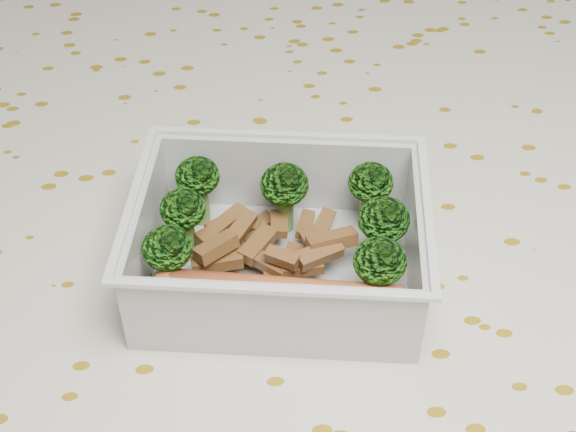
{
  "coord_description": "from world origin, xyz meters",
  "views": [
    {
      "loc": [
        -0.02,
        -0.33,
        1.09
      ],
      "look_at": [
        0.01,
        0.0,
        0.78
      ],
      "focal_mm": 50.0,
      "sensor_mm": 36.0,
      "label": 1
    }
  ],
  "objects": [
    {
      "name": "broccoli_florets",
      "position": [
        0.0,
        -0.01,
        0.79
      ],
      "size": [
        0.14,
        0.1,
        0.05
      ],
      "color": "#608C3F",
      "rests_on": "lunch_container"
    },
    {
      "name": "meat_pile",
      "position": [
        -0.01,
        -0.01,
        0.77
      ],
      "size": [
        0.09,
        0.06,
        0.03
      ],
      "color": "brown",
      "rests_on": "lunch_container"
    },
    {
      "name": "tablecloth",
      "position": [
        0.0,
        0.0,
        0.72
      ],
      "size": [
        1.46,
        0.96,
        0.19
      ],
      "color": "beige",
      "rests_on": "dining_table"
    },
    {
      "name": "sausage",
      "position": [
        -0.0,
        -0.05,
        0.78
      ],
      "size": [
        0.14,
        0.04,
        0.02
      ],
      "color": "#B3522A",
      "rests_on": "lunch_container"
    },
    {
      "name": "dining_table",
      "position": [
        0.0,
        0.0,
        0.67
      ],
      "size": [
        1.4,
        0.9,
        0.75
      ],
      "color": "brown",
      "rests_on": "ground"
    },
    {
      "name": "lunch_container",
      "position": [
        -0.0,
        -0.02,
        0.78
      ],
      "size": [
        0.17,
        0.14,
        0.06
      ],
      "color": "silver",
      "rests_on": "tablecloth"
    }
  ]
}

